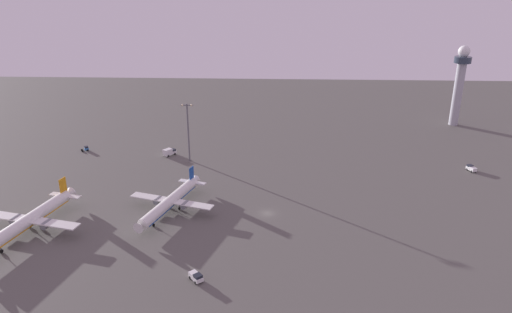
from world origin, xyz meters
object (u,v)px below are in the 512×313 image
object	(u,v)px
airplane_far_stand	(29,220)
pushback_tug	(86,148)
airplane_near_gate	(171,201)
cargo_loader	(196,277)
control_tower	(460,80)
maintenance_van	(471,168)
apron_light_west	(188,129)
catering_truck	(169,152)

from	to	relation	value
airplane_far_stand	pushback_tug	size ratio (longest dim) A/B	11.30
airplane_near_gate	cargo_loader	world-z (taller)	airplane_near_gate
control_tower	pushback_tug	size ratio (longest dim) A/B	11.12
control_tower	pushback_tug	bearing A→B (deg)	-165.14
maintenance_van	apron_light_west	size ratio (longest dim) A/B	0.19
control_tower	airplane_near_gate	xyz separation A→B (m)	(-123.21, -99.55, -19.21)
control_tower	catering_truck	xyz separation A→B (m)	(-134.48, -49.65, -21.22)
airplane_near_gate	catering_truck	distance (m)	51.20
pushback_tug	catering_truck	world-z (taller)	catering_truck
control_tower	pushback_tug	distance (m)	178.94
airplane_near_gate	apron_light_west	bearing A→B (deg)	-70.40
airplane_near_gate	airplane_far_stand	bearing A→B (deg)	38.55
cargo_loader	control_tower	bearing A→B (deg)	-168.91
catering_truck	cargo_loader	size ratio (longest dim) A/B	1.34
airplane_far_stand	cargo_loader	distance (m)	57.04
pushback_tug	cargo_loader	bearing A→B (deg)	0.77
airplane_near_gate	pushback_tug	distance (m)	72.59
airplane_near_gate	pushback_tug	world-z (taller)	airplane_near_gate
airplane_near_gate	pushback_tug	xyz separation A→B (m)	(-48.46, 53.99, -2.52)
cargo_loader	apron_light_west	world-z (taller)	apron_light_west
airplane_far_stand	cargo_loader	size ratio (longest dim) A/B	9.08
pushback_tug	cargo_loader	distance (m)	110.14
airplane_near_gate	apron_light_west	distance (m)	45.41
control_tower	apron_light_west	xyz separation A→B (m)	(-124.89, -55.34, -8.97)
airplane_near_gate	catering_truck	xyz separation A→B (m)	(-11.27, 49.90, -2.01)
pushback_tug	apron_light_west	bearing A→B (deg)	44.43
control_tower	airplane_near_gate	world-z (taller)	control_tower
catering_truck	cargo_loader	distance (m)	90.25
airplane_near_gate	maintenance_van	bearing A→B (deg)	-143.39
cargo_loader	catering_truck	bearing A→B (deg)	-113.95
catering_truck	maintenance_van	size ratio (longest dim) A/B	1.31
control_tower	airplane_far_stand	bearing A→B (deg)	-144.73
airplane_far_stand	apron_light_west	xyz separation A→B (m)	(36.98, 59.15, 9.90)
pushback_tug	catering_truck	xyz separation A→B (m)	(37.19, -4.09, 0.51)
control_tower	cargo_loader	bearing A→B (deg)	-128.71
maintenance_van	pushback_tug	bearing A→B (deg)	156.90
cargo_loader	apron_light_west	bearing A→B (deg)	-119.25
maintenance_van	airplane_far_stand	bearing A→B (deg)	-177.62
airplane_near_gate	cargo_loader	distance (m)	39.39
pushback_tug	catering_truck	size ratio (longest dim) A/B	0.60
control_tower	airplane_far_stand	xyz separation A→B (m)	(-161.87, -114.49, -18.87)
control_tower	airplane_far_stand	world-z (taller)	control_tower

